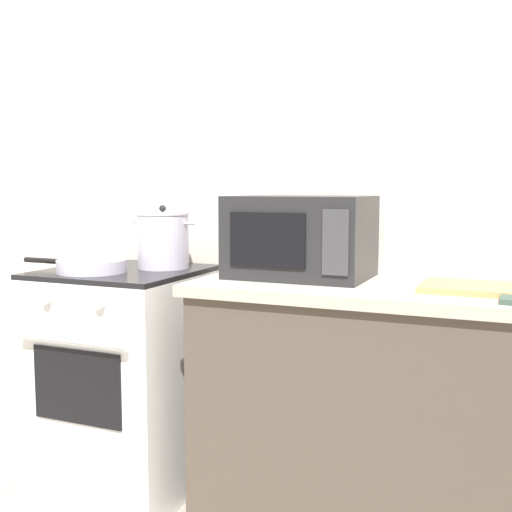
{
  "coord_description": "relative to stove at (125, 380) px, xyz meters",
  "views": [
    {
      "loc": [
        1.15,
        -1.52,
        1.25
      ],
      "look_at": [
        0.24,
        0.6,
        1.0
      ],
      "focal_mm": 44.33,
      "sensor_mm": 36.0,
      "label": 1
    }
  ],
  "objects": [
    {
      "name": "lower_cabinet_right",
      "position": [
        1.25,
        0.02,
        -0.02
      ],
      "size": [
        1.64,
        0.56,
        0.88
      ],
      "primitive_type": "cube",
      "color": "#4C4238",
      "rests_on": "ground_plane"
    },
    {
      "name": "frying_pan",
      "position": [
        -0.06,
        -0.12,
        0.48
      ],
      "size": [
        0.47,
        0.27,
        0.05
      ],
      "color": "silver",
      "rests_on": "stove"
    },
    {
      "name": "stove",
      "position": [
        0.0,
        0.0,
        0.0
      ],
      "size": [
        0.6,
        0.64,
        0.92
      ],
      "color": "white",
      "rests_on": "ground_plane"
    },
    {
      "name": "stock_pot",
      "position": [
        0.13,
        0.1,
        0.58
      ],
      "size": [
        0.3,
        0.22,
        0.26
      ],
      "color": "silver",
      "rests_on": "stove"
    },
    {
      "name": "back_wall",
      "position": [
        0.65,
        0.37,
        0.79
      ],
      "size": [
        4.4,
        0.1,
        2.5
      ],
      "primitive_type": "cube",
      "color": "silver",
      "rests_on": "ground_plane"
    },
    {
      "name": "microwave",
      "position": [
        0.74,
        0.08,
        0.61
      ],
      "size": [
        0.5,
        0.37,
        0.3
      ],
      "color": "#232326",
      "rests_on": "countertop_right"
    },
    {
      "name": "cutting_board",
      "position": [
        1.37,
        0.0,
        0.47
      ],
      "size": [
        0.36,
        0.26,
        0.02
      ],
      "primitive_type": "cube",
      "color": "tan",
      "rests_on": "countertop_right"
    },
    {
      "name": "countertop_right",
      "position": [
        1.25,
        0.02,
        0.44
      ],
      "size": [
        1.7,
        0.6,
        0.04
      ],
      "primitive_type": "cube",
      "color": "#ADA393",
      "rests_on": "lower_cabinet_right"
    }
  ]
}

